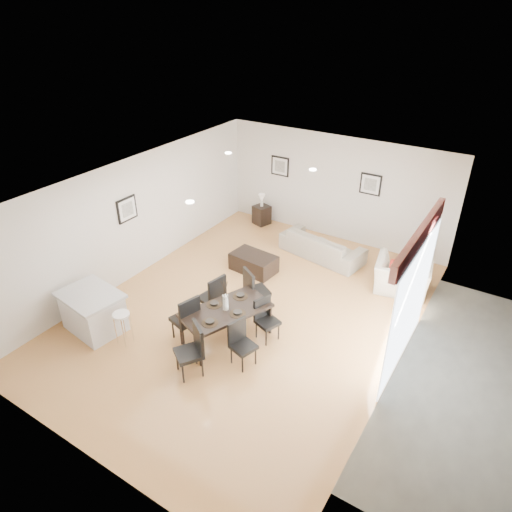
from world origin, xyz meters
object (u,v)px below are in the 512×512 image
Objects in this scene: dining_chair_head at (193,347)px; dining_chair_wfar at (214,295)px; armchair at (402,276)px; dining_chair_efar at (265,316)px; dining_chair_enear at (241,340)px; dining_chair_foot at (254,288)px; bar_stool at (122,318)px; side_table at (262,215)px; sofa at (322,245)px; dining_chair_wnear at (187,317)px; dining_table at (226,312)px; kitchen_island at (93,311)px; coffee_table at (254,263)px.

dining_chair_wfar is at bearing 146.39° from dining_chair_head.
armchair is 3.34m from dining_chair_efar.
dining_chair_foot is (-0.62, 1.38, 0.06)m from dining_chair_enear.
bar_stool is (-3.78, -4.42, 0.21)m from armchair.
sofa is at bearing -19.71° from side_table.
dining_chair_head is 2.01m from dining_chair_foot.
sofa is 4.17m from dining_chair_enear.
dining_chair_efar is at bearing 106.96° from sofa.
dining_chair_enear is 5.60m from side_table.
dining_chair_wnear is 0.81m from dining_chair_wfar.
sofa is at bearing 70.91° from bar_stool.
dining_chair_wnear is (-0.56, -0.43, -0.06)m from dining_table.
dining_chair_wfar reaches higher than dining_table.
dining_chair_efar is 0.85m from dining_chair_foot.
dining_chair_wfar reaches higher than kitchen_island.
dining_chair_enear is 1.52m from dining_chair_foot.
dining_table is 0.70m from dining_chair_enear.
armchair is 3.27m from dining_chair_foot.
dining_chair_foot is at bearing 175.44° from dining_chair_wnear.
dining_chair_wnear is 0.77× the size of kitchen_island.
bar_stool is at bearing -84.63° from side_table.
dining_table is at bearing 33.53° from kitchen_island.
dining_chair_head is at bearing 123.77° from dining_chair_foot.
kitchen_island is 1.87× the size of bar_stool.
coffee_table is (-0.87, 2.31, -0.40)m from dining_table.
dining_table is at bearing -65.88° from side_table.
dining_chair_wfar is at bearing -70.47° from side_table.
dining_chair_foot reaches higher than armchair.
dining_chair_efar reaches higher than dining_table.
dining_chair_head reaches higher than side_table.
side_table is (-2.62, 4.94, -0.21)m from dining_chair_enear.
dining_chair_wnear and dining_chair_wfar have the same top height.
coffee_table is at bearing 75.11° from kitchen_island.
dining_table is 0.73m from dining_chair_efar.
sofa is 5.47m from kitchen_island.
dining_chair_head is 1.56m from bar_stool.
armchair is 4.06m from dining_chair_enear.
dining_chair_wnear is 1.00× the size of dining_chair_wfar.
bar_stool is at bearing 7.80° from kitchen_island.
armchair is 1.16× the size of dining_chair_wfar.
armchair is 2.13× the size of side_table.
bar_stool is at bearing -121.75° from dining_table.
dining_table is at bearing 45.04° from armchair.
armchair reaches higher than coffee_table.
dining_table is at bearing 142.49° from dining_chair_wnear.
dining_chair_enear is at bearing 54.81° from armchair.
dining_chair_head is 0.76× the size of kitchen_island.
dining_chair_head is (0.61, -0.58, -0.01)m from dining_chair_wnear.
dining_chair_wfar reaches higher than dining_chair_head.
armchair is 1.34× the size of dining_chair_efar.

